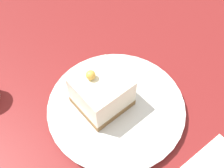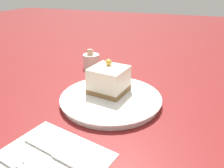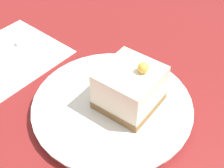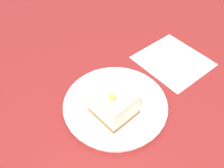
# 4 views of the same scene
# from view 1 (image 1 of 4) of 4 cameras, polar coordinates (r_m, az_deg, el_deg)

# --- Properties ---
(ground_plane) EXTENTS (4.00, 4.00, 0.00)m
(ground_plane) POSITION_cam_1_polar(r_m,az_deg,el_deg) (0.50, 0.82, -8.70)
(ground_plane) COLOR maroon
(plate) EXTENTS (0.28, 0.28, 0.02)m
(plate) POSITION_cam_1_polar(r_m,az_deg,el_deg) (0.51, 0.95, -5.11)
(plate) COLOR silver
(plate) RESTS_ON ground_plane
(cake_slice) EXTENTS (0.10, 0.11, 0.09)m
(cake_slice) POSITION_cam_1_polar(r_m,az_deg,el_deg) (0.48, -2.40, -1.88)
(cake_slice) COLOR olive
(cake_slice) RESTS_ON plate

